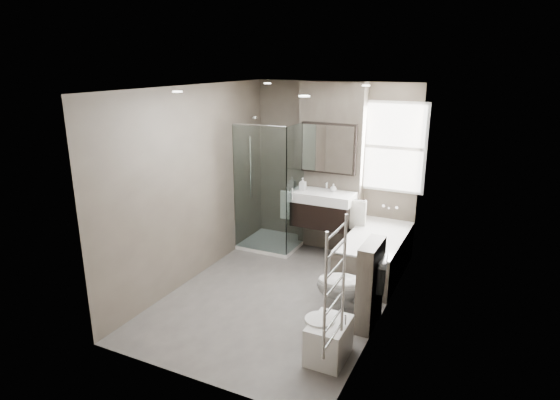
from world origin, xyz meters
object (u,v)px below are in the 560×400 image
Objects in this scene: bathtub at (375,253)px; bidet at (328,339)px; vanity at (322,209)px; toilet at (350,286)px.

bidet is at bearing -87.61° from bathtub.
bathtub is at bearing -19.37° from vanity.
vanity is at bearing -159.25° from toilet.
bathtub reaches higher than bidet.
toilet reaches higher than bidet.
vanity is 1.07m from bathtub.
vanity reaches higher than toilet.
bathtub is 2.14m from bidet.
vanity is 2.71m from bidet.
bathtub is at bearing 92.39° from bidet.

